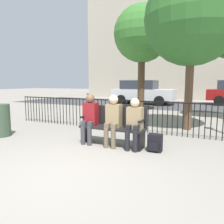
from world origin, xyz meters
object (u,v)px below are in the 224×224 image
seated_person_0 (90,116)px  parked_car_1 (142,92)px  tree_1 (142,34)px  backpack (155,143)px  tree_2 (192,18)px  park_bench (113,125)px  seated_person_2 (134,121)px  trash_bin (1,120)px  seated_person_1 (113,118)px

seated_person_0 → parked_car_1: bearing=100.8°
tree_1 → backpack: bearing=-69.0°
parked_car_1 → tree_2: bearing=-62.2°
park_bench → tree_2: (1.38, 2.56, 2.89)m
park_bench → backpack: 1.08m
tree_1 → tree_2: (2.66, -3.38, -0.41)m
seated_person_2 → tree_1: 7.08m
tree_1 → park_bench: bearing=-77.8°
tree_1 → tree_2: tree_1 is taller
park_bench → parked_car_1: size_ratio=0.37×
park_bench → seated_person_2: seated_person_2 is taller
parked_car_1 → trash_bin: (-0.66, -10.48, -0.40)m
tree_2 → seated_person_2: bearing=-106.7°
seated_person_2 → trash_bin: bearing=-173.0°
seated_person_0 → seated_person_2: 1.14m
park_bench → seated_person_1: seated_person_1 is taller
seated_person_2 → seated_person_1: bearing=179.6°
seated_person_1 → tree_1: (-1.33, 6.07, 3.11)m
seated_person_1 → trash_bin: 3.24m
park_bench → backpack: (1.03, -0.09, -0.30)m
park_bench → seated_person_0: 0.62m
seated_person_0 → tree_1: size_ratio=0.23×
seated_person_1 → seated_person_2: bearing=-0.4°
seated_person_0 → seated_person_2: seated_person_0 is taller
park_bench → seated_person_2: size_ratio=1.37×
tree_1 → seated_person_2: bearing=-73.0°
park_bench → tree_2: 4.10m
seated_person_0 → tree_2: 4.28m
backpack → seated_person_1: bearing=-177.7°
parked_car_1 → seated_person_2: bearing=-73.0°
parked_car_1 → trash_bin: size_ratio=4.72×
seated_person_1 → trash_bin: (-3.20, -0.46, -0.23)m
backpack → parked_car_1: 10.60m
tree_2 → parked_car_1: bearing=117.8°
seated_person_2 → tree_1: tree_1 is taller
parked_car_1 → seated_person_1: bearing=-75.8°
seated_person_0 → parked_car_1: parked_car_1 is taller
tree_2 → trash_bin: (-4.53, -3.15, -2.93)m
trash_bin → seated_person_1: bearing=8.2°
seated_person_0 → seated_person_2: size_ratio=1.05×
seated_person_0 → trash_bin: size_ratio=1.35×
seated_person_1 → tree_2: (1.33, 2.69, 2.70)m
backpack → parked_car_1: (-3.52, 9.98, 0.65)m
seated_person_0 → tree_2: bearing=54.0°
seated_person_0 → seated_person_1: 0.62m
seated_person_0 → parked_car_1: size_ratio=0.29×
park_bench → trash_bin: size_ratio=1.76×
backpack → trash_bin: size_ratio=0.43×
seated_person_2 → tree_2: 3.92m
tree_2 → parked_car_1: tree_2 is taller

